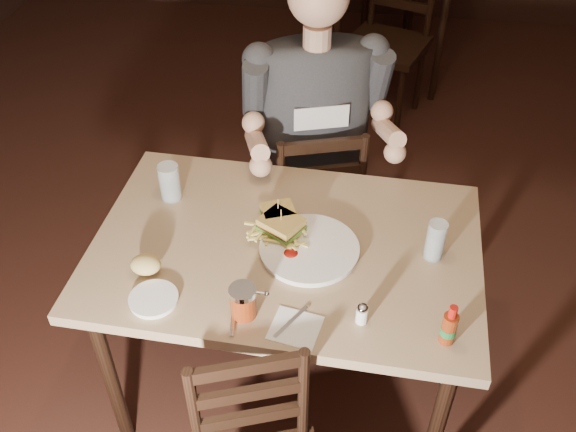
# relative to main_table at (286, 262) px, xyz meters

# --- Properties ---
(room_shell) EXTENTS (7.00, 7.00, 7.00)m
(room_shell) POSITION_rel_main_table_xyz_m (0.25, 0.13, 0.71)
(room_shell) COLOR black
(room_shell) RESTS_ON ground
(main_table) EXTENTS (1.28, 0.88, 0.77)m
(main_table) POSITION_rel_main_table_xyz_m (0.00, 0.00, 0.00)
(main_table) COLOR tan
(main_table) RESTS_ON ground
(chair_far) EXTENTS (0.51, 0.53, 0.86)m
(chair_far) POSITION_rel_main_table_xyz_m (0.02, 0.66, -0.26)
(chair_far) COLOR black
(chair_far) RESTS_ON ground
(bg_chair_near) EXTENTS (0.58, 0.61, 0.96)m
(bg_chair_near) POSITION_rel_main_table_xyz_m (0.29, 2.08, -0.21)
(bg_chair_near) COLOR black
(bg_chair_near) RESTS_ON ground
(diner) EXTENTS (0.69, 0.61, 1.00)m
(diner) POSITION_rel_main_table_xyz_m (0.03, 0.61, 0.25)
(diner) COLOR #323337
(diner) RESTS_ON chair_far
(dinner_plate) EXTENTS (0.32, 0.32, 0.02)m
(dinner_plate) POSITION_rel_main_table_xyz_m (0.08, -0.02, 0.09)
(dinner_plate) COLOR white
(dinner_plate) RESTS_ON main_table
(sandwich_left) EXTENTS (0.16, 0.15, 0.11)m
(sandwich_left) POSITION_rel_main_table_xyz_m (-0.02, 0.03, 0.15)
(sandwich_left) COLOR tan
(sandwich_left) RESTS_ON dinner_plate
(sandwich_right) EXTENTS (0.13, 0.12, 0.09)m
(sandwich_right) POSITION_rel_main_table_xyz_m (-0.04, 0.09, 0.14)
(sandwich_right) COLOR tan
(sandwich_right) RESTS_ON dinner_plate
(fries_pile) EXTENTS (0.23, 0.17, 0.04)m
(fries_pile) POSITION_rel_main_table_xyz_m (-0.03, 0.01, 0.11)
(fries_pile) COLOR #F0E272
(fries_pile) RESTS_ON dinner_plate
(ketchup_dollop) EXTENTS (0.05, 0.05, 0.01)m
(ketchup_dollop) POSITION_rel_main_table_xyz_m (0.02, -0.06, 0.10)
(ketchup_dollop) COLOR maroon
(ketchup_dollop) RESTS_ON dinner_plate
(glass_left) EXTENTS (0.08, 0.08, 0.13)m
(glass_left) POSITION_rel_main_table_xyz_m (-0.43, 0.18, 0.14)
(glass_left) COLOR silver
(glass_left) RESTS_ON main_table
(glass_right) EXTENTS (0.06, 0.06, 0.14)m
(glass_right) POSITION_rel_main_table_xyz_m (0.47, 0.01, 0.15)
(glass_right) COLOR silver
(glass_right) RESTS_ON main_table
(hot_sauce) EXTENTS (0.04, 0.04, 0.14)m
(hot_sauce) POSITION_rel_main_table_xyz_m (0.50, -0.32, 0.15)
(hot_sauce) COLOR maroon
(hot_sauce) RESTS_ON main_table
(salt_shaker) EXTENTS (0.04, 0.04, 0.06)m
(salt_shaker) POSITION_rel_main_table_xyz_m (0.26, -0.28, 0.11)
(salt_shaker) COLOR white
(salt_shaker) RESTS_ON main_table
(syrup_dispenser) EXTENTS (0.08, 0.08, 0.10)m
(syrup_dispenser) POSITION_rel_main_table_xyz_m (-0.08, -0.30, 0.13)
(syrup_dispenser) COLOR maroon
(syrup_dispenser) RESTS_ON main_table
(napkin) EXTENTS (0.16, 0.15, 0.00)m
(napkin) POSITION_rel_main_table_xyz_m (0.08, -0.34, 0.08)
(napkin) COLOR white
(napkin) RESTS_ON main_table
(knife) EXTENTS (0.04, 0.19, 0.00)m
(knife) POSITION_rel_main_table_xyz_m (-0.11, -0.30, 0.08)
(knife) COLOR silver
(knife) RESTS_ON napkin
(fork) EXTENTS (0.09, 0.13, 0.00)m
(fork) POSITION_rel_main_table_xyz_m (0.06, -0.32, 0.08)
(fork) COLOR silver
(fork) RESTS_ON napkin
(side_plate) EXTENTS (0.15, 0.15, 0.01)m
(side_plate) POSITION_rel_main_table_xyz_m (-0.35, -0.29, 0.08)
(side_plate) COLOR white
(side_plate) RESTS_ON main_table
(bread_roll) EXTENTS (0.10, 0.08, 0.06)m
(bread_roll) POSITION_rel_main_table_xyz_m (-0.40, -0.19, 0.12)
(bread_roll) COLOR tan
(bread_roll) RESTS_ON side_plate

